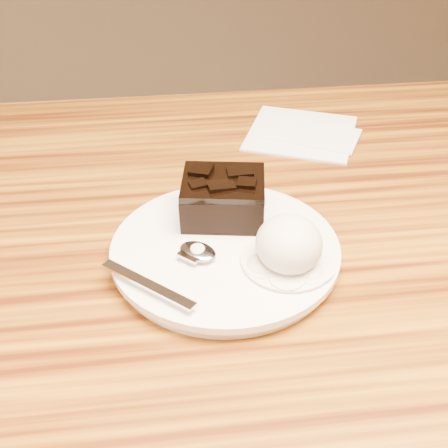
{
  "coord_description": "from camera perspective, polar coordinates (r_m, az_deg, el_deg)",
  "views": [
    {
      "loc": [
        -0.06,
        -0.52,
        1.15
      ],
      "look_at": [
        0.0,
        -0.03,
        0.79
      ],
      "focal_mm": 46.79,
      "sensor_mm": 36.0,
      "label": 1
    }
  ],
  "objects": [
    {
      "name": "crumb_a",
      "position": [
        0.62,
        3.36,
        -1.56
      ],
      "size": [
        0.01,
        0.01,
        0.0
      ],
      "primitive_type": "cube",
      "rotation": [
        0.0,
        0.0,
        0.52
      ],
      "color": "black",
      "rests_on": "plate"
    },
    {
      "name": "dining_table",
      "position": [
        0.93,
        -0.32,
        -20.04
      ],
      "size": [
        1.2,
        0.8,
        0.75
      ],
      "primitive_type": null,
      "color": "#431B07",
      "rests_on": "floor"
    },
    {
      "name": "brownie",
      "position": [
        0.64,
        -0.08,
        2.35
      ],
      "size": [
        0.1,
        0.09,
        0.04
      ],
      "primitive_type": "cube",
      "rotation": [
        0.0,
        0.0,
        -0.16
      ],
      "color": "black",
      "rests_on": "plate"
    },
    {
      "name": "crumb_d",
      "position": [
        0.6,
        -1.4,
        -2.75
      ],
      "size": [
        0.01,
        0.01,
        0.0
      ],
      "primitive_type": "cube",
      "rotation": [
        0.0,
        0.0,
        1.0
      ],
      "color": "black",
      "rests_on": "plate"
    },
    {
      "name": "ice_cream_scoop",
      "position": [
        0.58,
        6.37,
        -1.94
      ],
      "size": [
        0.07,
        0.07,
        0.06
      ],
      "primitive_type": "ellipsoid",
      "color": "silver",
      "rests_on": "plate"
    },
    {
      "name": "crumb_b",
      "position": [
        0.61,
        6.9,
        -2.04
      ],
      "size": [
        0.01,
        0.01,
        0.0
      ],
      "primitive_type": "cube",
      "rotation": [
        0.0,
        0.0,
        0.84
      ],
      "color": "black",
      "rests_on": "plate"
    },
    {
      "name": "napkin",
      "position": [
        0.87,
        7.55,
        8.89
      ],
      "size": [
        0.19,
        0.19,
        0.01
      ],
      "primitive_type": "cube",
      "rotation": [
        0.0,
        0.0,
        -0.4
      ],
      "color": "white",
      "rests_on": "dining_table"
    },
    {
      "name": "spoon",
      "position": [
        0.59,
        -2.58,
        -2.83
      ],
      "size": [
        0.14,
        0.13,
        0.01
      ],
      "primitive_type": null,
      "rotation": [
        0.0,
        0.0,
        0.84
      ],
      "color": "silver",
      "rests_on": "plate"
    },
    {
      "name": "crumb_c",
      "position": [
        0.6,
        -2.64,
        -2.35
      ],
      "size": [
        0.01,
        0.01,
        0.0
      ],
      "primitive_type": "cube",
      "rotation": [
        0.0,
        0.0,
        1.11
      ],
      "color": "black",
      "rests_on": "plate"
    },
    {
      "name": "plate",
      "position": [
        0.62,
        0.11,
        -2.81
      ],
      "size": [
        0.24,
        0.24,
        0.02
      ],
      "primitive_type": "cylinder",
      "color": "white",
      "rests_on": "dining_table"
    },
    {
      "name": "melt_puddle",
      "position": [
        0.59,
        6.23,
        -3.65
      ],
      "size": [
        0.09,
        0.09,
        0.0
      ],
      "primitive_type": "cylinder",
      "color": "white",
      "rests_on": "plate"
    }
  ]
}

